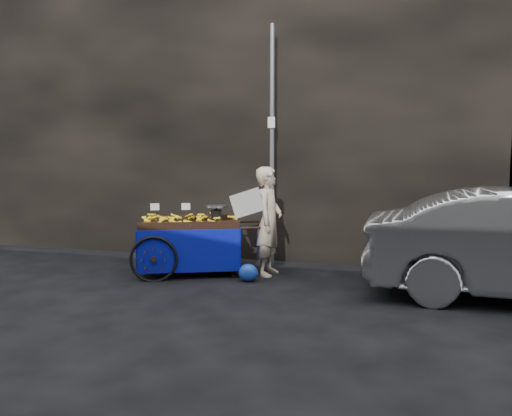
% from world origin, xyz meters
% --- Properties ---
extents(ground, '(80.00, 80.00, 0.00)m').
position_xyz_m(ground, '(0.00, 0.00, 0.00)').
color(ground, black).
rests_on(ground, ground).
extents(building_wall, '(13.50, 2.00, 5.00)m').
position_xyz_m(building_wall, '(0.39, 2.60, 2.50)').
color(building_wall, black).
rests_on(building_wall, ground).
extents(street_pole, '(0.12, 0.10, 4.00)m').
position_xyz_m(street_pole, '(0.30, 1.30, 2.01)').
color(street_pole, slate).
rests_on(street_pole, ground).
extents(banana_cart, '(2.30, 1.67, 1.14)m').
position_xyz_m(banana_cart, '(-0.85, 0.32, 0.71)').
color(banana_cart, black).
rests_on(banana_cart, ground).
extents(vendor, '(0.81, 0.63, 1.68)m').
position_xyz_m(vendor, '(0.44, 0.54, 0.84)').
color(vendor, '#C4AE92').
rests_on(vendor, ground).
extents(plastic_bag, '(0.29, 0.23, 0.26)m').
position_xyz_m(plastic_bag, '(0.25, 0.05, 0.13)').
color(plastic_bag, blue).
rests_on(plastic_bag, ground).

